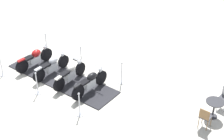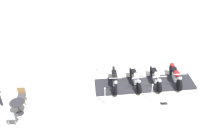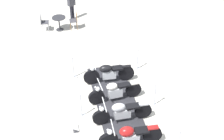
{
  "view_description": "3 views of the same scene",
  "coord_description": "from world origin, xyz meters",
  "px_view_note": "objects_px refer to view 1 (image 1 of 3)",
  "views": [
    {
      "loc": [
        -12.2,
        4.85,
        8.59
      ],
      "look_at": [
        -1.62,
        -1.77,
        0.76
      ],
      "focal_mm": 53.47,
      "sensor_mm": 36.0,
      "label": 1
    },
    {
      "loc": [
        1.04,
        -11.55,
        8.65
      ],
      "look_at": [
        -1.81,
        -0.59,
        1.08
      ],
      "focal_mm": 39.87,
      "sensor_mm": 36.0,
      "label": 2
    },
    {
      "loc": [
        9.18,
        1.15,
        8.87
      ],
      "look_at": [
        -1.32,
        -0.46,
        0.92
      ],
      "focal_mm": 53.02,
      "sensor_mm": 36.0,
      "label": 3
    }
  ],
  "objects_px": {
    "stanchion_left_front": "(80,107)",
    "stanchion_right_rear": "(47,46)",
    "motorcycle_maroon": "(35,58)",
    "motorcycle_cream": "(70,74)",
    "stanchion_left_mid": "(37,86)",
    "stanchion_left_rear": "(2,69)",
    "motorcycle_black": "(90,82)",
    "motorcycle_chrome": "(52,66)",
    "info_placard": "(77,59)",
    "cafe_chair_near_table": "(205,117)",
    "stanchion_right_front": "(122,76)",
    "cafe_table": "(214,105)",
    "stanchion_right_mid": "(81,60)"
  },
  "relations": [
    {
      "from": "motorcycle_black",
      "to": "info_placard",
      "type": "relative_size",
      "value": 5.0
    },
    {
      "from": "stanchion_left_mid",
      "to": "stanchion_right_mid",
      "type": "bearing_deg",
      "value": -68.96
    },
    {
      "from": "motorcycle_chrome",
      "to": "stanchion_right_front",
      "type": "relative_size",
      "value": 1.94
    },
    {
      "from": "cafe_table",
      "to": "cafe_chair_near_table",
      "type": "bearing_deg",
      "value": 109.24
    },
    {
      "from": "motorcycle_black",
      "to": "stanchion_right_front",
      "type": "relative_size",
      "value": 1.9
    },
    {
      "from": "motorcycle_maroon",
      "to": "stanchion_left_front",
      "type": "relative_size",
      "value": 1.93
    },
    {
      "from": "stanchion_right_rear",
      "to": "cafe_chair_near_table",
      "type": "bearing_deg",
      "value": -162.72
    },
    {
      "from": "stanchion_right_rear",
      "to": "stanchion_left_mid",
      "type": "distance_m",
      "value": 3.75
    },
    {
      "from": "motorcycle_cream",
      "to": "stanchion_right_rear",
      "type": "height_order",
      "value": "stanchion_right_rear"
    },
    {
      "from": "cafe_chair_near_table",
      "to": "cafe_table",
      "type": "bearing_deg",
      "value": -0.0
    },
    {
      "from": "stanchion_left_front",
      "to": "stanchion_right_rear",
      "type": "distance_m",
      "value": 5.64
    },
    {
      "from": "stanchion_right_rear",
      "to": "info_placard",
      "type": "bearing_deg",
      "value": -149.18
    },
    {
      "from": "stanchion_right_front",
      "to": "stanchion_left_rear",
      "type": "bearing_deg",
      "value": 51.46
    },
    {
      "from": "stanchion_left_rear",
      "to": "info_placard",
      "type": "relative_size",
      "value": 2.76
    },
    {
      "from": "motorcycle_maroon",
      "to": "stanchion_right_front",
      "type": "distance_m",
      "value": 4.42
    },
    {
      "from": "stanchion_left_mid",
      "to": "motorcycle_maroon",
      "type": "bearing_deg",
      "value": -18.68
    },
    {
      "from": "stanchion_right_front",
      "to": "stanchion_left_front",
      "type": "bearing_deg",
      "value": 111.04
    },
    {
      "from": "motorcycle_cream",
      "to": "cafe_chair_near_table",
      "type": "bearing_deg",
      "value": -86.95
    },
    {
      "from": "motorcycle_maroon",
      "to": "stanchion_left_rear",
      "type": "bearing_deg",
      "value": 157.46
    },
    {
      "from": "stanchion_right_front",
      "to": "info_placard",
      "type": "xyz_separation_m",
      "value": [
        2.96,
        0.8,
        -0.3
      ]
    },
    {
      "from": "info_placard",
      "to": "motorcycle_chrome",
      "type": "bearing_deg",
      "value": -88.97
    },
    {
      "from": "cafe_chair_near_table",
      "to": "stanchion_left_rear",
      "type": "bearing_deg",
      "value": 105.73
    },
    {
      "from": "stanchion_right_mid",
      "to": "info_placard",
      "type": "bearing_deg",
      "value": -5.83
    },
    {
      "from": "motorcycle_black",
      "to": "motorcycle_chrome",
      "type": "distance_m",
      "value": 2.35
    },
    {
      "from": "stanchion_left_mid",
      "to": "cafe_table",
      "type": "bearing_deg",
      "value": -134.28
    },
    {
      "from": "stanchion_left_mid",
      "to": "stanchion_left_rear",
      "type": "distance_m",
      "value": 2.43
    },
    {
      "from": "motorcycle_cream",
      "to": "motorcycle_chrome",
      "type": "bearing_deg",
      "value": 85.09
    },
    {
      "from": "stanchion_right_front",
      "to": "stanchion_left_mid",
      "type": "relative_size",
      "value": 1.0
    },
    {
      "from": "motorcycle_cream",
      "to": "motorcycle_chrome",
      "type": "height_order",
      "value": "motorcycle_chrome"
    },
    {
      "from": "motorcycle_maroon",
      "to": "cafe_chair_near_table",
      "type": "height_order",
      "value": "motorcycle_maroon"
    },
    {
      "from": "stanchion_left_front",
      "to": "stanchion_right_front",
      "type": "bearing_deg",
      "value": -68.96
    },
    {
      "from": "stanchion_left_front",
      "to": "info_placard",
      "type": "relative_size",
      "value": 2.62
    },
    {
      "from": "motorcycle_black",
      "to": "cafe_table",
      "type": "xyz_separation_m",
      "value": [
        -4.03,
        -3.27,
        0.04
      ]
    },
    {
      "from": "stanchion_right_mid",
      "to": "cafe_chair_near_table",
      "type": "distance_m",
      "value": 6.7
    },
    {
      "from": "motorcycle_black",
      "to": "motorcycle_chrome",
      "type": "bearing_deg",
      "value": 92.4
    },
    {
      "from": "cafe_chair_near_table",
      "to": "motorcycle_chrome",
      "type": "bearing_deg",
      "value": 98.07
    },
    {
      "from": "motorcycle_maroon",
      "to": "cafe_table",
      "type": "height_order",
      "value": "motorcycle_maroon"
    },
    {
      "from": "motorcycle_maroon",
      "to": "stanchion_left_mid",
      "type": "xyz_separation_m",
      "value": [
        -2.16,
        0.73,
        -0.12
      ]
    },
    {
      "from": "motorcycle_maroon",
      "to": "motorcycle_cream",
      "type": "bearing_deg",
      "value": -88.04
    },
    {
      "from": "stanchion_left_mid",
      "to": "cafe_chair_near_table",
      "type": "height_order",
      "value": "stanchion_left_mid"
    },
    {
      "from": "stanchion_left_front",
      "to": "cafe_chair_near_table",
      "type": "xyz_separation_m",
      "value": [
        -3.14,
        -3.63,
        0.16
      ]
    },
    {
      "from": "motorcycle_black",
      "to": "motorcycle_maroon",
      "type": "bearing_deg",
      "value": 92.34
    },
    {
      "from": "stanchion_left_rear",
      "to": "info_placard",
      "type": "height_order",
      "value": "stanchion_left_rear"
    },
    {
      "from": "stanchion_left_rear",
      "to": "motorcycle_black",
      "type": "bearing_deg",
      "value": -139.68
    },
    {
      "from": "motorcycle_black",
      "to": "stanchion_right_front",
      "type": "bearing_deg",
      "value": -23.51
    },
    {
      "from": "motorcycle_chrome",
      "to": "cafe_table",
      "type": "xyz_separation_m",
      "value": [
        -6.21,
        -4.12,
        0.07
      ]
    },
    {
      "from": "stanchion_left_mid",
      "to": "stanchion_right_front",
      "type": "bearing_deg",
      "value": -109.38
    },
    {
      "from": "motorcycle_chrome",
      "to": "stanchion_right_rear",
      "type": "xyz_separation_m",
      "value": [
        2.22,
        -0.64,
        -0.13
      ]
    },
    {
      "from": "motorcycle_black",
      "to": "motorcycle_maroon",
      "type": "xyz_separation_m",
      "value": [
        3.28,
        1.27,
        -0.03
      ]
    },
    {
      "from": "stanchion_left_rear",
      "to": "cafe_chair_near_table",
      "type": "height_order",
      "value": "stanchion_left_rear"
    }
  ]
}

